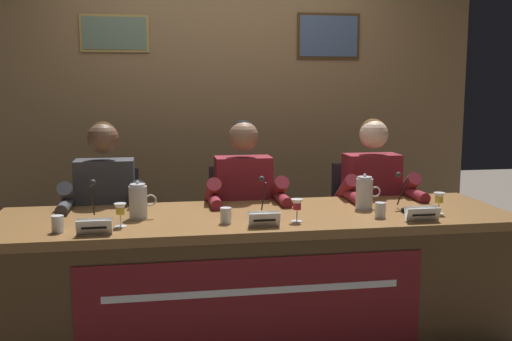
{
  "coord_description": "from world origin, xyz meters",
  "views": [
    {
      "loc": [
        -0.55,
        -3.23,
        1.47
      ],
      "look_at": [
        0.0,
        0.0,
        0.98
      ],
      "focal_mm": 41.4,
      "sensor_mm": 36.0,
      "label": 1
    }
  ],
  "objects": [
    {
      "name": "panelist_center",
      "position": [
        0.0,
        0.41,
        0.72
      ],
      "size": [
        0.51,
        0.48,
        1.24
      ],
      "color": "black",
      "rests_on": "ground_plane"
    },
    {
      "name": "chair_center",
      "position": [
        0.0,
        0.61,
        0.44
      ],
      "size": [
        0.44,
        0.44,
        0.91
      ],
      "color": "black",
      "rests_on": "ground_plane"
    },
    {
      "name": "conference_table",
      "position": [
        -0.0,
        -0.11,
        0.5
      ],
      "size": [
        2.91,
        0.86,
        0.73
      ],
      "color": "brown",
      "rests_on": "ground_plane"
    },
    {
      "name": "nameplate_right",
      "position": [
        0.85,
        -0.33,
        0.77
      ],
      "size": [
        0.19,
        0.06,
        0.08
      ],
      "color": "white",
      "rests_on": "conference_table"
    },
    {
      "name": "juice_glass_center",
      "position": [
        0.18,
        -0.22,
        0.82
      ],
      "size": [
        0.06,
        0.06,
        0.12
      ],
      "color": "white",
      "rests_on": "conference_table"
    },
    {
      "name": "juice_glass_right",
      "position": [
        1.02,
        -0.17,
        0.82
      ],
      "size": [
        0.06,
        0.06,
        0.12
      ],
      "color": "white",
      "rests_on": "conference_table"
    },
    {
      "name": "wall_back_panelled",
      "position": [
        0.0,
        1.53,
        1.3
      ],
      "size": [
        4.11,
        0.14,
        2.6
      ],
      "color": "#937047",
      "rests_on": "ground_plane"
    },
    {
      "name": "microphone_left",
      "position": [
        -0.9,
        -0.04,
        0.81
      ],
      "size": [
        0.06,
        0.17,
        0.22
      ],
      "color": "black",
      "rests_on": "conference_table"
    },
    {
      "name": "juice_glass_left",
      "position": [
        -0.74,
        -0.18,
        0.82
      ],
      "size": [
        0.06,
        0.06,
        0.12
      ],
      "color": "white",
      "rests_on": "conference_table"
    },
    {
      "name": "panelist_left",
      "position": [
        -0.87,
        0.41,
        0.72
      ],
      "size": [
        0.51,
        0.48,
        1.24
      ],
      "color": "black",
      "rests_on": "ground_plane"
    },
    {
      "name": "water_cup_left",
      "position": [
        -1.04,
        -0.25,
        0.77
      ],
      "size": [
        0.06,
        0.06,
        0.08
      ],
      "color": "silver",
      "rests_on": "conference_table"
    },
    {
      "name": "nameplate_center",
      "position": [
        -0.01,
        -0.31,
        0.77
      ],
      "size": [
        0.16,
        0.06,
        0.08
      ],
      "color": "white",
      "rests_on": "conference_table"
    },
    {
      "name": "ground_plane",
      "position": [
        0.0,
        0.0,
        0.0
      ],
      "size": [
        12.0,
        12.0,
        0.0
      ],
      "primitive_type": "plane",
      "color": "#70665B"
    },
    {
      "name": "panelist_right",
      "position": [
        0.87,
        0.41,
        0.72
      ],
      "size": [
        0.51,
        0.48,
        1.24
      ],
      "color": "black",
      "rests_on": "ground_plane"
    },
    {
      "name": "chair_right",
      "position": [
        0.87,
        0.61,
        0.44
      ],
      "size": [
        0.44,
        0.44,
        0.91
      ],
      "color": "black",
      "rests_on": "ground_plane"
    },
    {
      "name": "water_cup_right",
      "position": [
        0.66,
        -0.21,
        0.77
      ],
      "size": [
        0.06,
        0.06,
        0.08
      ],
      "color": "silver",
      "rests_on": "conference_table"
    },
    {
      "name": "microphone_right",
      "position": [
        0.86,
        -0.06,
        0.81
      ],
      "size": [
        0.06,
        0.17,
        0.22
      ],
      "color": "black",
      "rests_on": "conference_table"
    },
    {
      "name": "water_pitcher_right_side",
      "position": [
        0.66,
        0.04,
        0.83
      ],
      "size": [
        0.15,
        0.1,
        0.21
      ],
      "color": "silver",
      "rests_on": "conference_table"
    },
    {
      "name": "microphone_center",
      "position": [
        0.03,
        -0.07,
        0.81
      ],
      "size": [
        0.06,
        0.17,
        0.22
      ],
      "color": "black",
      "rests_on": "conference_table"
    },
    {
      "name": "nameplate_left",
      "position": [
        -0.86,
        -0.33,
        0.77
      ],
      "size": [
        0.17,
        0.06,
        0.08
      ],
      "color": "white",
      "rests_on": "conference_table"
    },
    {
      "name": "chair_left",
      "position": [
        -0.87,
        0.61,
        0.44
      ],
      "size": [
        0.44,
        0.44,
        0.91
      ],
      "color": "black",
      "rests_on": "ground_plane"
    },
    {
      "name": "water_cup_center",
      "position": [
        -0.2,
        -0.2,
        0.77
      ],
      "size": [
        0.06,
        0.06,
        0.08
      ],
      "color": "silver",
      "rests_on": "conference_table"
    },
    {
      "name": "water_pitcher_left_side",
      "position": [
        -0.65,
        -0.0,
        0.83
      ],
      "size": [
        0.15,
        0.1,
        0.21
      ],
      "color": "silver",
      "rests_on": "conference_table"
    }
  ]
}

